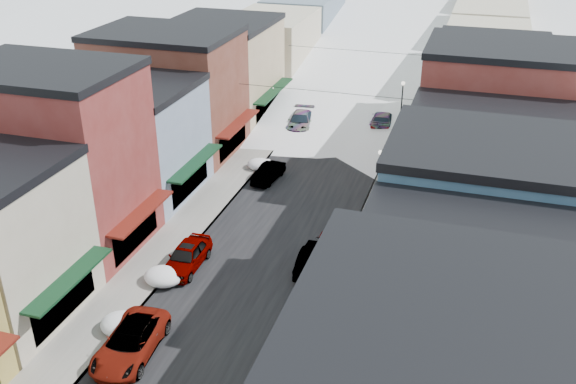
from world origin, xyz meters
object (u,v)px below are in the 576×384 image
Objects in this scene: car_dark_hatch at (268,173)px; streetlamp_near at (379,169)px; car_silver_sedan at (187,256)px; trash_can at (339,302)px; car_white_suv at (130,342)px; car_green_sedan at (313,259)px.

car_dark_hatch is 9.72m from streetlamp_near.
streetlamp_near is at bearing 50.78° from car_silver_sedan.
car_silver_sedan is 1.15× the size of streetlamp_near.
trash_can is (10.48, -1.64, -0.22)m from car_silver_sedan.
car_white_suv is at bearing -83.12° from car_dark_hatch.
car_silver_sedan is 8.18m from car_green_sedan.
streetlamp_near is (9.39, -1.28, 2.15)m from car_dark_hatch.
car_silver_sedan reaches higher than car_dark_hatch.
car_white_suv is at bearing -144.10° from trash_can.
trash_can is 0.21× the size of streetlamp_near.
car_white_suv is 1.39× the size of car_dark_hatch.
car_green_sedan is 4.64m from trash_can.
car_green_sedan is at bearing 124.12° from trash_can.
trash_can is at bearing -9.52° from car_silver_sedan.
car_white_suv is at bearing -85.34° from car_silver_sedan.
car_silver_sedan is 1.06× the size of car_green_sedan.
car_white_suv is 12.95m from car_green_sedan.
car_white_suv is 1.33× the size of streetlamp_near.
car_white_suv is 23.47m from streetlamp_near.
streetlamp_near reaches higher than car_white_suv.
car_green_sedan is 11.02m from streetlamp_near.
streetlamp_near is (10.19, 12.77, 2.00)m from car_silver_sedan.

